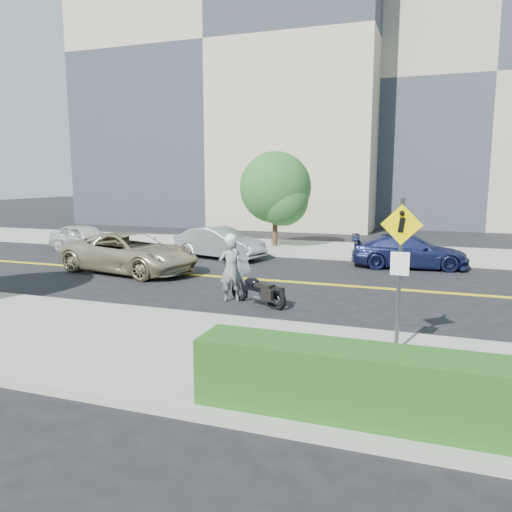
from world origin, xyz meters
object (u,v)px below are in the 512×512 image
object	(u,v)px
parked_car_white	(85,238)
parked_car_blue	(409,251)
suv	(130,253)
motorcycle	(258,284)
pedestrian_sign	(400,260)
parked_car_silver	(219,243)
motorcyclist	(231,268)

from	to	relation	value
parked_car_white	parked_car_blue	size ratio (longest dim) A/B	0.87
suv	parked_car_white	bearing A→B (deg)	63.32
suv	motorcycle	bearing A→B (deg)	-105.77
motorcycle	suv	bearing A→B (deg)	178.48
pedestrian_sign	motorcycle	distance (m)	5.17
parked_car_white	parked_car_silver	size ratio (longest dim) A/B	0.93
motorcyclist	parked_car_white	world-z (taller)	motorcyclist
parked_car_white	motorcyclist	bearing A→B (deg)	-109.56
suv	parked_car_white	size ratio (longest dim) A/B	1.39
pedestrian_sign	suv	bearing A→B (deg)	149.19
motorcycle	parked_car_white	bearing A→B (deg)	173.21
motorcyclist	motorcycle	xyz separation A→B (m)	(0.87, -0.14, -0.38)
pedestrian_sign	parked_car_silver	size ratio (longest dim) A/B	0.72
motorcycle	parked_car_blue	world-z (taller)	parked_car_blue
motorcyclist	pedestrian_sign	bearing A→B (deg)	121.35
parked_car_white	parked_car_blue	bearing A→B (deg)	-74.11
parked_car_white	parked_car_blue	world-z (taller)	parked_car_white
suv	parked_car_silver	xyz separation A→B (m)	(1.83, 4.12, -0.06)
parked_car_silver	motorcycle	bearing A→B (deg)	-134.55
pedestrian_sign	motorcycle	size ratio (longest dim) A/B	1.52
motorcycle	suv	distance (m)	6.78
suv	parked_car_blue	distance (m)	10.79
suv	parked_car_blue	bearing A→B (deg)	-55.16
pedestrian_sign	parked_car_silver	distance (m)	13.11
pedestrian_sign	motorcycle	bearing A→B (deg)	142.46
pedestrian_sign	motorcyclist	world-z (taller)	pedestrian_sign
pedestrian_sign	suv	xyz separation A→B (m)	(-10.06, 6.00, -1.22)
motorcycle	parked_car_blue	xyz separation A→B (m)	(3.69, 7.47, 0.05)
pedestrian_sign	motorcyclist	size ratio (longest dim) A/B	1.53
pedestrian_sign	parked_car_white	xyz separation A→B (m)	(-15.14, 9.79, -1.30)
motorcyclist	parked_car_blue	distance (m)	8.64
pedestrian_sign	motorcyclist	xyz separation A→B (m)	(-4.82, 3.18, -0.98)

